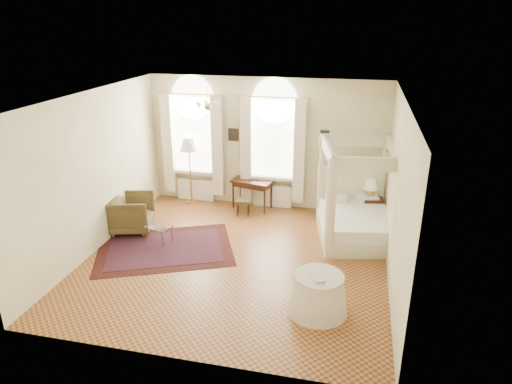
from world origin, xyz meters
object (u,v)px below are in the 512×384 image
at_px(nightstand, 372,210).
at_px(side_table, 318,294).
at_px(coffee_table, 159,228).
at_px(floor_lamp, 189,148).
at_px(stool, 243,202).
at_px(armchair, 131,213).
at_px(writing_desk, 252,184).
at_px(canopy_bed, 357,218).

xyz_separation_m(nightstand, side_table, (-0.90, -3.81, 0.01)).
bearing_deg(coffee_table, floor_lamp, 92.61).
distance_m(stool, armchair, 2.70).
height_order(nightstand, coffee_table, nightstand).
bearing_deg(floor_lamp, coffee_table, -87.39).
height_order(stool, armchair, armchair).
bearing_deg(coffee_table, writing_desk, 56.18).
relative_size(stool, coffee_table, 0.65).
bearing_deg(nightstand, armchair, -163.24).
height_order(nightstand, writing_desk, writing_desk).
bearing_deg(side_table, armchair, 154.15).
bearing_deg(armchair, side_table, -130.27).
xyz_separation_m(canopy_bed, stool, (-2.78, 0.72, -0.15)).
xyz_separation_m(canopy_bed, nightstand, (0.34, 0.90, -0.16)).
bearing_deg(writing_desk, canopy_bed, -24.04).
relative_size(stool, floor_lamp, 0.23).
relative_size(stool, side_table, 0.40).
distance_m(canopy_bed, side_table, 2.97).
height_order(writing_desk, floor_lamp, floor_lamp).
distance_m(writing_desk, armchair, 3.08).
distance_m(canopy_bed, floor_lamp, 4.59).
height_order(armchair, side_table, armchair).
bearing_deg(armchair, nightstand, -87.66).
xyz_separation_m(canopy_bed, coffee_table, (-4.21, -1.14, -0.16)).
height_order(canopy_bed, armchair, canopy_bed).
height_order(coffee_table, floor_lamp, floor_lamp).
height_order(coffee_table, side_table, side_table).
xyz_separation_m(stool, floor_lamp, (-1.54, 0.47, 1.18)).
bearing_deg(coffee_table, armchair, 154.16).
distance_m(writing_desk, floor_lamp, 1.87).
bearing_deg(writing_desk, coffee_table, -123.82).
height_order(canopy_bed, coffee_table, canopy_bed).
distance_m(floor_lamp, side_table, 5.68).
xyz_separation_m(coffee_table, floor_lamp, (-0.11, 2.32, 1.18)).
relative_size(canopy_bed, writing_desk, 2.04).
bearing_deg(floor_lamp, nightstand, -3.54).
xyz_separation_m(writing_desk, floor_lamp, (-1.66, -0.00, 0.86)).
bearing_deg(writing_desk, stool, -104.56).
relative_size(nightstand, coffee_table, 1.07).
height_order(canopy_bed, nightstand, canopy_bed).
height_order(canopy_bed, floor_lamp, canopy_bed).
bearing_deg(floor_lamp, canopy_bed, -15.34).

